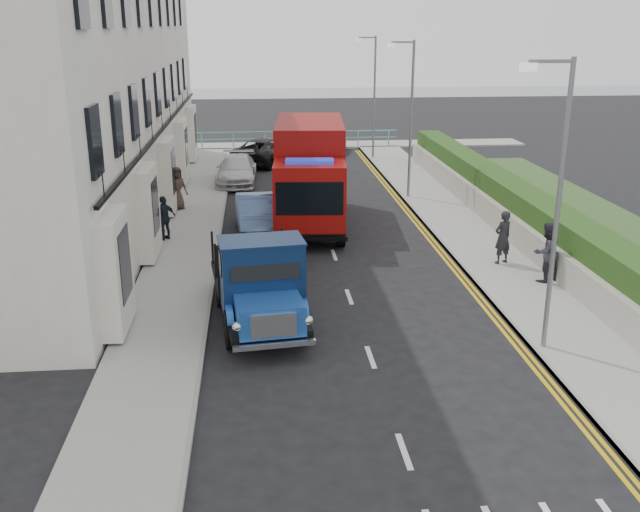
{
  "coord_description": "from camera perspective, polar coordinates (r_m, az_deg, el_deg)",
  "views": [
    {
      "loc": [
        -2.64,
        -17.41,
        7.69
      ],
      "look_at": [
        -0.89,
        1.69,
        1.4
      ],
      "focal_mm": 40.0,
      "sensor_mm": 36.0,
      "label": 1
    }
  ],
  "objects": [
    {
      "name": "lamp_near",
      "position": [
        17.25,
        18.25,
        4.88
      ],
      "size": [
        1.23,
        0.18,
        7.0
      ],
      "color": "slate",
      "rests_on": "ground"
    },
    {
      "name": "red_lorry",
      "position": [
        28.22,
        -0.83,
        6.78
      ],
      "size": [
        3.17,
        7.8,
        3.99
      ],
      "rotation": [
        0.0,
        0.0,
        -0.08
      ],
      "color": "black",
      "rests_on": "ground"
    },
    {
      "name": "bedford_lorry",
      "position": [
        18.45,
        -4.7,
        -2.68
      ],
      "size": [
        2.68,
        5.47,
        2.5
      ],
      "rotation": [
        0.0,
        0.0,
        0.12
      ],
      "color": "black",
      "rests_on": "ground"
    },
    {
      "name": "parked_car_mid",
      "position": [
        27.2,
        -4.98,
        3.26
      ],
      "size": [
        1.83,
        4.51,
        1.46
      ],
      "primitive_type": "imported",
      "rotation": [
        0.0,
        0.0,
        0.07
      ],
      "color": "#5072AC",
      "rests_on": "ground"
    },
    {
      "name": "promenade",
      "position": [
        47.11,
        -1.97,
        8.83
      ],
      "size": [
        30.0,
        2.5,
        0.12
      ],
      "primitive_type": "cube",
      "color": "gray",
      "rests_on": "ground"
    },
    {
      "name": "parked_car_rear",
      "position": [
        36.11,
        -6.7,
        6.84
      ],
      "size": [
        2.07,
        4.75,
        1.36
      ],
      "primitive_type": "imported",
      "rotation": [
        0.0,
        0.0,
        -0.04
      ],
      "color": "silver",
      "rests_on": "ground"
    },
    {
      "name": "pavement_east",
      "position": [
        28.62,
        11.09,
        2.35
      ],
      "size": [
        2.6,
        38.0,
        0.12
      ],
      "primitive_type": "cube",
      "color": "gray",
      "rests_on": "ground"
    },
    {
      "name": "pavement_west",
      "position": [
        27.61,
        -10.35,
        1.82
      ],
      "size": [
        2.4,
        38.0,
        0.12
      ],
      "primitive_type": "cube",
      "color": "gray",
      "rests_on": "ground"
    },
    {
      "name": "ground",
      "position": [
        19.22,
        3.12,
        -5.46
      ],
      "size": [
        120.0,
        120.0,
        0.0
      ],
      "primitive_type": "plane",
      "color": "black",
      "rests_on": "ground"
    },
    {
      "name": "pedestrian_east_far",
      "position": [
        22.73,
        17.64,
        0.3
      ],
      "size": [
        1.1,
        0.98,
        1.87
      ],
      "primitive_type": "imported",
      "rotation": [
        0.0,
        0.0,
        3.49
      ],
      "color": "#2E2B35",
      "rests_on": "pavement_east"
    },
    {
      "name": "lamp_mid",
      "position": [
        32.35,
        7.11,
        11.47
      ],
      "size": [
        1.23,
        0.18,
        7.0
      ],
      "color": "slate",
      "rests_on": "ground"
    },
    {
      "name": "pedestrian_west_near",
      "position": [
        26.56,
        -12.34,
        2.99
      ],
      "size": [
        0.96,
        0.95,
        1.62
      ],
      "primitive_type": "imported",
      "rotation": [
        0.0,
        0.0,
        3.92
      ],
      "color": "black",
      "rests_on": "pavement_west"
    },
    {
      "name": "parked_car_front",
      "position": [
        21.76,
        -4.85,
        -0.44
      ],
      "size": [
        2.11,
        4.66,
        1.55
      ],
      "primitive_type": "imported",
      "rotation": [
        0.0,
        0.0,
        0.06
      ],
      "color": "black",
      "rests_on": "ground"
    },
    {
      "name": "sea_plane",
      "position": [
        77.84,
        -3.33,
        12.46
      ],
      "size": [
        120.0,
        120.0,
        0.0
      ],
      "primitive_type": "plane",
      "color": "slate",
      "rests_on": "ground"
    },
    {
      "name": "lamp_far",
      "position": [
        42.13,
        4.21,
        13.09
      ],
      "size": [
        1.23,
        0.18,
        7.0
      ],
      "color": "slate",
      "rests_on": "ground"
    },
    {
      "name": "seafront_car_right",
      "position": [
        44.34,
        0.74,
        9.08
      ],
      "size": [
        2.79,
        4.38,
        1.39
      ],
      "primitive_type": "imported",
      "rotation": [
        0.0,
        0.0,
        -0.31
      ],
      "color": "#A6A5AA",
      "rests_on": "ground"
    },
    {
      "name": "seafront_railing",
      "position": [
        46.24,
        -1.92,
        9.31
      ],
      "size": [
        13.0,
        0.08,
        1.11
      ],
      "color": "#59B2A5",
      "rests_on": "ground"
    },
    {
      "name": "garden_east",
      "position": [
        29.0,
        14.83,
        4.0
      ],
      "size": [
        1.45,
        28.0,
        1.75
      ],
      "color": "#B2AD9E",
      "rests_on": "ground"
    },
    {
      "name": "pedestrian_east_near",
      "position": [
        24.07,
        14.42,
        1.47
      ],
      "size": [
        0.77,
        0.65,
        1.79
      ],
      "primitive_type": "imported",
      "rotation": [
        0.0,
        0.0,
        3.56
      ],
      "color": "black",
      "rests_on": "pavement_east"
    },
    {
      "name": "terrace_west",
      "position": [
        31.17,
        -18.66,
        16.3
      ],
      "size": [
        6.31,
        30.2,
        14.25
      ],
      "color": "white",
      "rests_on": "ground"
    },
    {
      "name": "pedestrian_west_far",
      "position": [
        30.9,
        -11.4,
        5.36
      ],
      "size": [
        1.07,
        0.98,
        1.83
      ],
      "primitive_type": "imported",
      "rotation": [
        0.0,
        0.0,
        0.58
      ],
      "color": "#443531",
      "rests_on": "pavement_west"
    },
    {
      "name": "seafront_car_left",
      "position": [
        41.31,
        -4.41,
        8.4
      ],
      "size": [
        4.37,
        5.76,
        1.45
      ],
      "primitive_type": "imported",
      "rotation": [
        0.0,
        0.0,
        2.71
      ],
      "color": "black",
      "rests_on": "ground"
    }
  ]
}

